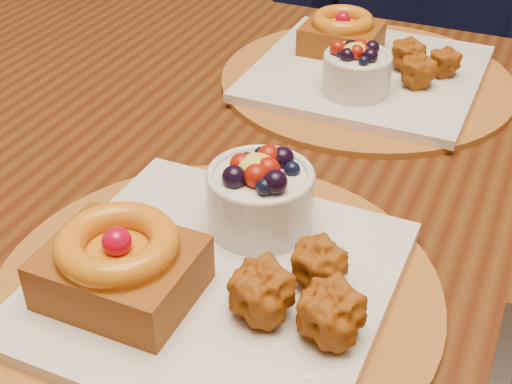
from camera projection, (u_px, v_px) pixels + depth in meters
dining_table at (305, 222)px, 0.81m from camera, size 1.60×0.90×0.76m
place_setting_near at (215, 263)px, 0.59m from camera, size 0.38×0.38×0.09m
place_setting_far at (365, 68)px, 0.92m from camera, size 0.38×0.38×0.08m
chair_far at (440, 91)px, 1.50m from camera, size 0.51×0.51×0.88m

